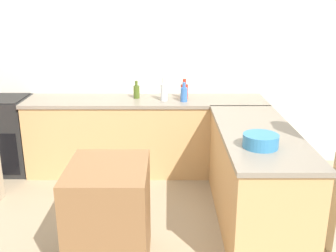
# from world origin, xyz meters

# --- Properties ---
(wall_back) EXTENTS (8.00, 0.06, 2.70)m
(wall_back) POSITION_xyz_m (0.00, 2.35, 1.35)
(wall_back) COLOR silver
(wall_back) RESTS_ON ground_plane
(counter_back) EXTENTS (2.86, 0.64, 0.92)m
(counter_back) POSITION_xyz_m (0.00, 2.01, 0.46)
(counter_back) COLOR tan
(counter_back) RESTS_ON ground_plane
(counter_peninsula) EXTENTS (0.69, 1.82, 0.92)m
(counter_peninsula) POSITION_xyz_m (1.09, 0.81, 0.46)
(counter_peninsula) COLOR tan
(counter_peninsula) RESTS_ON ground_plane
(range_oven) EXTENTS (0.68, 0.59, 0.93)m
(range_oven) POSITION_xyz_m (-1.78, 2.03, 0.46)
(range_oven) COLOR black
(range_oven) RESTS_ON ground_plane
(island_table) EXTENTS (0.61, 0.71, 0.86)m
(island_table) POSITION_xyz_m (-0.19, 0.16, 0.43)
(island_table) COLOR brown
(island_table) RESTS_ON ground_plane
(mixing_bowl) EXTENTS (0.28, 0.28, 0.11)m
(mixing_bowl) POSITION_xyz_m (1.01, 0.40, 0.97)
(mixing_bowl) COLOR teal
(mixing_bowl) RESTS_ON counter_peninsula
(hot_sauce_bottle) EXTENTS (0.09, 0.09, 0.24)m
(hot_sauce_bottle) POSITION_xyz_m (0.47, 2.05, 1.01)
(hot_sauce_bottle) COLOR red
(hot_sauce_bottle) RESTS_ON counter_back
(vinegar_bottle_clear) EXTENTS (0.08, 0.08, 0.28)m
(vinegar_bottle_clear) POSITION_xyz_m (0.22, 1.95, 1.03)
(vinegar_bottle_clear) COLOR silver
(vinegar_bottle_clear) RESTS_ON counter_back
(olive_oil_bottle) EXTENTS (0.07, 0.07, 0.21)m
(olive_oil_bottle) POSITION_xyz_m (-0.11, 2.07, 1.00)
(olive_oil_bottle) COLOR #475B1E
(olive_oil_bottle) RESTS_ON counter_back
(water_bottle_blue) EXTENTS (0.08, 0.08, 0.22)m
(water_bottle_blue) POSITION_xyz_m (0.45, 1.90, 1.01)
(water_bottle_blue) COLOR #386BB7
(water_bottle_blue) RESTS_ON counter_back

